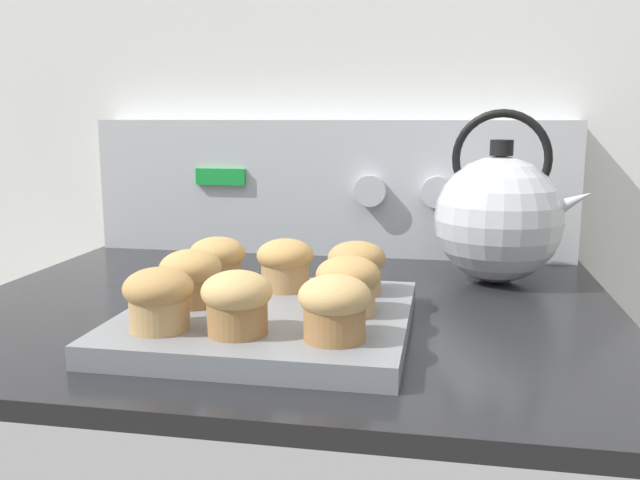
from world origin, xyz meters
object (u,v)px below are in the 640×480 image
object	(u,v)px
muffin_r0_c2	(335,306)
muffin_r2_c0	(218,261)
muffin_pan	(269,320)
muffin_r1_c0	(191,276)
muffin_r0_c0	(159,297)
tea_kettle	(500,217)
muffin_r0_c1	(242,301)
muffin_r2_c2	(357,266)
muffin_r1_c2	(348,284)
muffin_r2_c1	(285,263)

from	to	relation	value
muffin_r0_c2	muffin_r2_c0	world-z (taller)	same
muffin_pan	muffin_r1_c0	xyz separation A→B (m)	(-0.08, 0.00, 0.04)
muffin_r0_c0	muffin_r0_c2	size ratio (longest dim) A/B	1.00
muffin_r0_c0	muffin_r1_c0	xyz separation A→B (m)	(-0.00, 0.08, 0.00)
muffin_r2_c0	muffin_r1_c0	bearing A→B (deg)	-91.97
muffin_pan	tea_kettle	bearing A→B (deg)	46.71
muffin_pan	muffin_r0_c0	distance (m)	0.12
muffin_pan	tea_kettle	distance (m)	0.36
muffin_pan	muffin_r0_c0	xyz separation A→B (m)	(-0.08, -0.08, 0.04)
muffin_pan	muffin_r0_c1	distance (m)	0.09
muffin_r0_c2	muffin_r1_c0	world-z (taller)	same
muffin_r0_c1	muffin_r1_c0	distance (m)	0.11
muffin_r0_c0	tea_kettle	world-z (taller)	tea_kettle
muffin_r2_c0	muffin_r2_c2	xyz separation A→B (m)	(0.16, 0.00, 0.00)
muffin_r2_c2	muffin_r0_c0	bearing A→B (deg)	-134.19
muffin_r1_c0	muffin_r1_c2	bearing A→B (deg)	-0.82
muffin_r1_c0	muffin_r1_c2	distance (m)	0.16
muffin_r2_c1	muffin_r2_c0	bearing A→B (deg)	-178.15
muffin_r0_c0	tea_kettle	size ratio (longest dim) A/B	0.29
muffin_r0_c0	muffin_r1_c0	size ratio (longest dim) A/B	1.00
muffin_r2_c2	tea_kettle	size ratio (longest dim) A/B	0.29
muffin_r0_c1	muffin_r1_c0	size ratio (longest dim) A/B	1.00
muffin_r2_c1	muffin_r2_c2	distance (m)	0.08
muffin_r0_c1	tea_kettle	world-z (taller)	tea_kettle
muffin_r0_c2	muffin_r2_c2	xyz separation A→B (m)	(-0.00, 0.16, 0.00)
muffin_r1_c2	muffin_r0_c2	bearing A→B (deg)	-90.03
muffin_r1_c0	muffin_r2_c2	bearing A→B (deg)	26.02
muffin_r2_c1	muffin_r0_c0	bearing A→B (deg)	-115.76
muffin_pan	muffin_r0_c2	bearing A→B (deg)	-45.08
muffin_r1_c2	tea_kettle	size ratio (longest dim) A/B	0.29
muffin_r1_c0	muffin_r2_c0	distance (m)	0.08
muffin_r1_c2	muffin_pan	bearing A→B (deg)	-179.82
muffin_r2_c1	tea_kettle	distance (m)	0.30
muffin_r0_c2	muffin_r2_c0	distance (m)	0.22
tea_kettle	muffin_r0_c0	bearing A→B (deg)	-133.56
muffin_r0_c1	muffin_r1_c2	size ratio (longest dim) A/B	1.00
muffin_pan	muffin_r2_c1	bearing A→B (deg)	91.22
muffin_r2_c0	muffin_r2_c2	distance (m)	0.16
muffin_r0_c1	muffin_r1_c0	world-z (taller)	same
tea_kettle	muffin_r1_c2	bearing A→B (deg)	-122.14
muffin_r1_c2	muffin_r2_c0	world-z (taller)	same
muffin_r2_c2	tea_kettle	xyz separation A→B (m)	(0.16, 0.17, 0.03)
muffin_r0_c1	muffin_r0_c2	bearing A→B (deg)	-0.15
muffin_r1_c0	muffin_pan	bearing A→B (deg)	-1.80
muffin_r0_c1	muffin_r0_c0	bearing A→B (deg)	-178.91
muffin_r0_c1	muffin_r0_c2	xyz separation A→B (m)	(0.08, -0.00, 0.00)
muffin_r0_c2	muffin_r2_c1	world-z (taller)	same
muffin_pan	muffin_r0_c0	world-z (taller)	muffin_r0_c0
muffin_r1_c2	muffin_r2_c0	size ratio (longest dim) A/B	1.00
muffin_r1_c0	muffin_r2_c2	world-z (taller)	same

